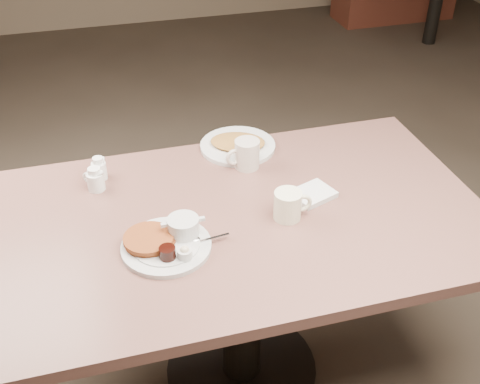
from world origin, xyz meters
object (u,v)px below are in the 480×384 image
object	(u,v)px
coffee_mug_far	(246,154)
hash_plate	(238,145)
creamer_right	(95,180)
diner_table	(242,256)
main_plate	(167,240)
coffee_mug_near	(289,205)
creamer_left	(99,169)

from	to	relation	value
coffee_mug_far	hash_plate	size ratio (longest dim) A/B	0.36
creamer_right	diner_table	bearing A→B (deg)	-31.49
diner_table	main_plate	world-z (taller)	main_plate
coffee_mug_near	coffee_mug_far	bearing A→B (deg)	98.36
main_plate	coffee_mug_far	distance (m)	0.48
coffee_mug_far	main_plate	bearing A→B (deg)	-133.81
diner_table	coffee_mug_near	bearing A→B (deg)	-20.83
main_plate	coffee_mug_far	xyz separation A→B (m)	(0.33, 0.34, 0.03)
coffee_mug_near	coffee_mug_far	xyz separation A→B (m)	(-0.04, 0.31, 0.00)
coffee_mug_near	hash_plate	size ratio (longest dim) A/B	0.34
main_plate	hash_plate	world-z (taller)	main_plate
diner_table	main_plate	xyz separation A→B (m)	(-0.24, -0.09, 0.19)
diner_table	creamer_left	size ratio (longest dim) A/B	18.75
coffee_mug_near	hash_plate	bearing A→B (deg)	95.22
main_plate	hash_plate	distance (m)	0.58
coffee_mug_near	creamer_left	size ratio (longest dim) A/B	1.51
diner_table	hash_plate	distance (m)	0.44
creamer_right	hash_plate	world-z (taller)	creamer_right
main_plate	creamer_left	bearing A→B (deg)	111.31
creamer_right	hash_plate	distance (m)	0.53
diner_table	creamer_right	distance (m)	0.53
diner_table	coffee_mug_far	world-z (taller)	coffee_mug_far
creamer_right	hash_plate	size ratio (longest dim) A/B	0.23
creamer_left	hash_plate	xyz separation A→B (m)	(0.49, 0.07, -0.02)
diner_table	creamer_right	bearing A→B (deg)	148.51
creamer_left	hash_plate	distance (m)	0.50
hash_plate	coffee_mug_far	bearing A→B (deg)	-92.28
coffee_mug_near	creamer_left	bearing A→B (deg)	145.54
main_plate	creamer_right	size ratio (longest dim) A/B	3.90
coffee_mug_far	creamer_right	bearing A→B (deg)	179.96
diner_table	creamer_left	distance (m)	0.55
diner_table	coffee_mug_far	xyz separation A→B (m)	(0.09, 0.26, 0.22)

